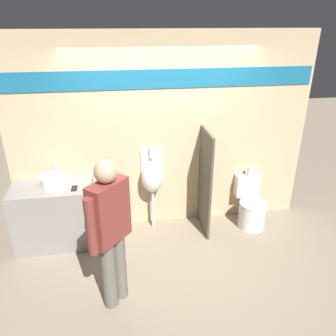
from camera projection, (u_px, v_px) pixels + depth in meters
ground_plane at (170, 242)px, 4.51m from camera, size 16.00×16.00×0.00m
display_wall at (163, 134)px, 4.48m from camera, size 4.13×0.07×2.70m
sink_counter at (55, 215)px, 4.36m from camera, size 1.02×0.59×0.86m
sink_basin at (55, 180)px, 4.21m from camera, size 0.36×0.36×0.26m
cell_phone at (74, 188)px, 4.12m from camera, size 0.07×0.14×0.01m
divider_near_counter at (205, 183)px, 4.52m from camera, size 0.03×0.59×1.48m
urinal_near_counter at (152, 177)px, 4.53m from camera, size 0.30×0.30×1.22m
toilet at (251, 207)px, 4.80m from camera, size 0.40×0.56×0.85m
person_in_vest at (111, 230)px, 3.22m from camera, size 0.42×0.45×1.66m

